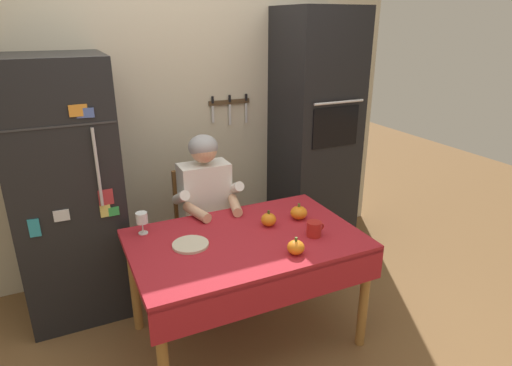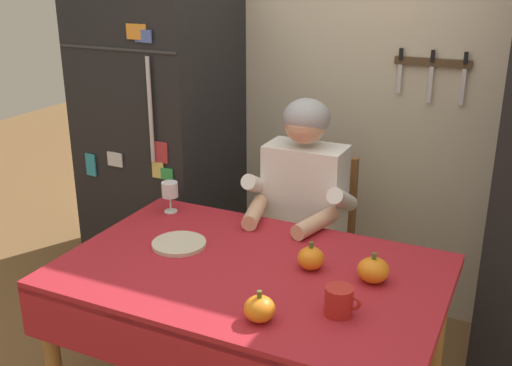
% 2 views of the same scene
% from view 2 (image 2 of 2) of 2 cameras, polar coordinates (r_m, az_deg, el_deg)
% --- Properties ---
extents(back_wall_assembly, '(3.70, 0.13, 2.60)m').
position_cam_2_polar(back_wall_assembly, '(3.20, 10.33, 10.68)').
color(back_wall_assembly, beige).
rests_on(back_wall_assembly, ground).
extents(refrigerator, '(0.68, 0.71, 1.80)m').
position_cam_2_polar(refrigerator, '(3.35, -8.75, 4.17)').
color(refrigerator, black).
rests_on(refrigerator, ground).
extents(dining_table, '(1.40, 0.90, 0.74)m').
position_cam_2_polar(dining_table, '(2.29, -0.75, -10.04)').
color(dining_table, '#9E6B33').
rests_on(dining_table, ground).
extents(chair_behind_person, '(0.40, 0.40, 0.93)m').
position_cam_2_polar(chair_behind_person, '(3.01, 5.29, -5.41)').
color(chair_behind_person, brown).
rests_on(chair_behind_person, ground).
extents(seated_person, '(0.47, 0.55, 1.25)m').
position_cam_2_polar(seated_person, '(2.76, 4.06, -2.70)').
color(seated_person, '#38384C').
rests_on(seated_person, ground).
extents(coffee_mug, '(0.12, 0.09, 0.09)m').
position_cam_2_polar(coffee_mug, '(1.98, 7.81, -10.90)').
color(coffee_mug, '#B2231E').
rests_on(coffee_mug, dining_table).
extents(wine_glass, '(0.07, 0.07, 0.14)m').
position_cam_2_polar(wine_glass, '(2.73, -8.08, -0.74)').
color(wine_glass, white).
rests_on(wine_glass, dining_table).
extents(pumpkin_large, '(0.10, 0.10, 0.10)m').
position_cam_2_polar(pumpkin_large, '(1.94, 0.33, -11.71)').
color(pumpkin_large, orange).
rests_on(pumpkin_large, dining_table).
extents(pumpkin_medium, '(0.11, 0.11, 0.11)m').
position_cam_2_polar(pumpkin_medium, '(2.19, 10.93, -8.01)').
color(pumpkin_medium, orange).
rests_on(pumpkin_medium, dining_table).
extents(pumpkin_small, '(0.10, 0.10, 0.11)m').
position_cam_2_polar(pumpkin_small, '(2.24, 5.16, -7.04)').
color(pumpkin_small, orange).
rests_on(pumpkin_small, dining_table).
extents(serving_tray, '(0.22, 0.22, 0.02)m').
position_cam_2_polar(serving_tray, '(2.44, -7.23, -5.67)').
color(serving_tray, beige).
rests_on(serving_tray, dining_table).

